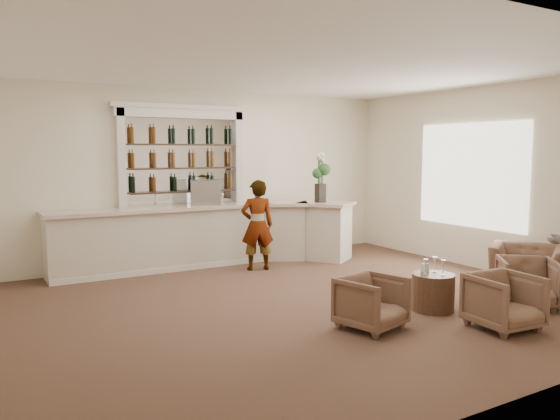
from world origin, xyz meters
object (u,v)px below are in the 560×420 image
object	(u,v)px
armchair_center	(504,301)
armchair_far	(527,267)
bar_counter	(209,235)
armchair_right	(527,282)
sommelier	(257,225)
cocktail_table	(433,292)
espresso_machine	(205,192)
flower_vase	(320,174)
armchair_left	(372,302)

from	to	relation	value
armchair_center	armchair_far	distance (m)	2.21
bar_counter	armchair_right	xyz separation A→B (m)	(2.73, -4.72, -0.24)
sommelier	armchair_far	distance (m)	4.50
cocktail_table	espresso_machine	world-z (taller)	espresso_machine
armchair_center	flower_vase	distance (m)	4.87
cocktail_table	armchair_center	xyz separation A→B (m)	(0.16, -0.99, 0.09)
cocktail_table	armchair_left	xyz separation A→B (m)	(-1.21, -0.17, 0.07)
armchair_far	sommelier	bearing A→B (deg)	-170.53
bar_counter	cocktail_table	bearing A→B (deg)	-70.79
cocktail_table	armchair_center	world-z (taller)	armchair_center
bar_counter	flower_vase	size ratio (longest dim) A/B	5.91
cocktail_table	espresso_machine	size ratio (longest dim) A/B	1.06
armchair_center	armchair_left	bearing A→B (deg)	153.93
flower_vase	armchair_center	bearing A→B (deg)	-96.27
armchair_right	armchair_left	bearing A→B (deg)	-146.22
sommelier	flower_vase	world-z (taller)	flower_vase
armchair_right	armchair_far	xyz separation A→B (m)	(0.83, 0.60, 0.01)
armchair_left	armchair_right	world-z (taller)	armchair_right
sommelier	armchair_far	bearing A→B (deg)	147.29
armchair_far	flower_vase	bearing A→B (deg)	169.82
armchair_right	espresso_machine	world-z (taller)	espresso_machine
armchair_right	sommelier	bearing A→B (deg)	160.00
cocktail_table	armchair_left	world-z (taller)	armchair_left
armchair_left	armchair_center	distance (m)	1.60
armchair_center	armchair_far	xyz separation A→B (m)	(1.94, 1.07, 0.01)
armchair_far	espresso_machine	distance (m)	5.63
bar_counter	espresso_machine	xyz separation A→B (m)	(-0.03, 0.09, 0.80)
flower_vase	cocktail_table	bearing A→B (deg)	-100.40
armchair_far	flower_vase	world-z (taller)	flower_vase
cocktail_table	armchair_right	distance (m)	1.37
cocktail_table	sommelier	xyz separation A→B (m)	(-0.86, 3.44, 0.57)
bar_counter	armchair_far	bearing A→B (deg)	-49.19
bar_counter	armchair_center	distance (m)	5.45
sommelier	armchair_center	xyz separation A→B (m)	(1.02, -4.43, -0.48)
bar_counter	armchair_far	size ratio (longest dim) A/B	5.40
armchair_center	espresso_machine	size ratio (longest dim) A/B	1.40
bar_counter	sommelier	bearing A→B (deg)	-51.61
armchair_center	armchair_right	xyz separation A→B (m)	(1.10, 0.47, -0.00)
armchair_left	armchair_far	distance (m)	3.32
armchair_left	armchair_right	bearing A→B (deg)	-22.97
cocktail_table	armchair_center	bearing A→B (deg)	-80.78
sommelier	flower_vase	xyz separation A→B (m)	(1.53, 0.23, 0.87)
cocktail_table	sommelier	size ratio (longest dim) A/B	0.35
sommelier	armchair_far	xyz separation A→B (m)	(2.95, -3.36, -0.47)
armchair_center	flower_vase	xyz separation A→B (m)	(0.51, 4.65, 1.35)
cocktail_table	flower_vase	xyz separation A→B (m)	(0.67, 3.66, 1.43)
armchair_right	armchair_far	bearing A→B (deg)	77.33
sommelier	espresso_machine	distance (m)	1.21
armchair_left	espresso_machine	bearing A→B (deg)	78.72
sommelier	flower_vase	size ratio (longest dim) A/B	1.69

